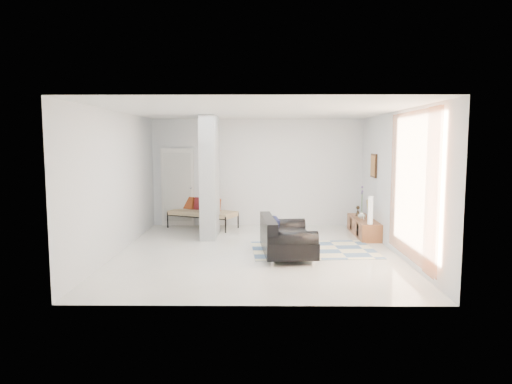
{
  "coord_description": "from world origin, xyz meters",
  "views": [
    {
      "loc": [
        0.07,
        -8.94,
        2.2
      ],
      "look_at": [
        -0.02,
        0.6,
        1.15
      ],
      "focal_mm": 32.0,
      "sensor_mm": 36.0,
      "label": 1
    }
  ],
  "objects": [
    {
      "name": "daybed",
      "position": [
        -1.41,
        2.64,
        0.42
      ],
      "size": [
        1.85,
        1.34,
        0.77
      ],
      "rotation": [
        0.0,
        0.0,
        -0.41
      ],
      "color": "black",
      "rests_on": "floor"
    },
    {
      "name": "area_rug",
      "position": [
        1.16,
        0.2,
        0.01
      ],
      "size": [
        2.59,
        1.82,
        0.01
      ],
      "primitive_type": "cube",
      "rotation": [
        0.0,
        0.0,
        0.07
      ],
      "color": "beige",
      "rests_on": "floor"
    },
    {
      "name": "floor",
      "position": [
        0.0,
        0.0,
        0.0
      ],
      "size": [
        6.0,
        6.0,
        0.0
      ],
      "primitive_type": "plane",
      "color": "beige",
      "rests_on": "ground"
    },
    {
      "name": "wall_back",
      "position": [
        0.0,
        3.0,
        1.4
      ],
      "size": [
        6.0,
        0.0,
        6.0
      ],
      "primitive_type": "plane",
      "rotation": [
        1.57,
        0.0,
        0.0
      ],
      "color": "silver",
      "rests_on": "ground"
    },
    {
      "name": "wall_front",
      "position": [
        0.0,
        -3.0,
        1.4
      ],
      "size": [
        6.0,
        0.0,
        6.0
      ],
      "primitive_type": "plane",
      "rotation": [
        -1.57,
        0.0,
        0.0
      ],
      "color": "silver",
      "rests_on": "ground"
    },
    {
      "name": "hallway_door",
      "position": [
        -2.1,
        2.96,
        1.02
      ],
      "size": [
        0.85,
        0.06,
        2.04
      ],
      "primitive_type": "cube",
      "color": "white",
      "rests_on": "floor"
    },
    {
      "name": "vase",
      "position": [
        2.47,
        1.72,
        0.49
      ],
      "size": [
        0.18,
        0.18,
        0.17
      ],
      "primitive_type": "imported",
      "rotation": [
        0.0,
        0.0,
        -0.08
      ],
      "color": "white",
      "rests_on": "media_console"
    },
    {
      "name": "bronze_figurine",
      "position": [
        2.47,
        2.13,
        0.52
      ],
      "size": [
        0.12,
        0.12,
        0.24
      ],
      "primitive_type": null,
      "rotation": [
        0.0,
        0.0,
        0.0
      ],
      "color": "#302215",
      "rests_on": "media_console"
    },
    {
      "name": "curtain",
      "position": [
        2.67,
        -1.15,
        1.45
      ],
      "size": [
        0.0,
        2.55,
        2.55
      ],
      "primitive_type": "plane",
      "rotation": [
        1.57,
        0.0,
        1.57
      ],
      "color": "orange",
      "rests_on": "wall_right"
    },
    {
      "name": "loveseat",
      "position": [
        0.54,
        -0.31,
        0.35
      ],
      "size": [
        1.06,
        1.67,
        0.76
      ],
      "rotation": [
        0.0,
        0.0,
        0.08
      ],
      "color": "silver",
      "rests_on": "floor"
    },
    {
      "name": "wall_left",
      "position": [
        -2.75,
        0.0,
        1.4
      ],
      "size": [
        0.0,
        6.0,
        6.0
      ],
      "primitive_type": "plane",
      "rotation": [
        1.57,
        0.0,
        1.57
      ],
      "color": "silver",
      "rests_on": "ground"
    },
    {
      "name": "ceiling",
      "position": [
        0.0,
        0.0,
        2.8
      ],
      "size": [
        6.0,
        6.0,
        0.0
      ],
      "primitive_type": "plane",
      "rotation": [
        3.14,
        0.0,
        0.0
      ],
      "color": "white",
      "rests_on": "wall_back"
    },
    {
      "name": "partition_column",
      "position": [
        -1.1,
        1.6,
        1.4
      ],
      "size": [
        0.35,
        1.2,
        2.8
      ],
      "primitive_type": "cube",
      "color": "#999EA0",
      "rests_on": "floor"
    },
    {
      "name": "wall_right",
      "position": [
        2.75,
        0.0,
        1.4
      ],
      "size": [
        0.0,
        6.0,
        6.0
      ],
      "primitive_type": "plane",
      "rotation": [
        1.57,
        0.0,
        -1.57
      ],
      "color": "silver",
      "rests_on": "ground"
    },
    {
      "name": "cylinder_lamp",
      "position": [
        2.5,
        1.0,
        0.7
      ],
      "size": [
        0.11,
        0.11,
        0.61
      ],
      "primitive_type": "cylinder",
      "color": "white",
      "rests_on": "media_console"
    },
    {
      "name": "media_console",
      "position": [
        2.52,
        1.7,
        0.2
      ],
      "size": [
        0.45,
        1.73,
        0.8
      ],
      "color": "brown",
      "rests_on": "floor"
    },
    {
      "name": "wall_art",
      "position": [
        2.72,
        1.7,
        1.65
      ],
      "size": [
        0.04,
        0.45,
        0.55
      ],
      "primitive_type": "cube",
      "color": "#341D0E",
      "rests_on": "wall_right"
    }
  ]
}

